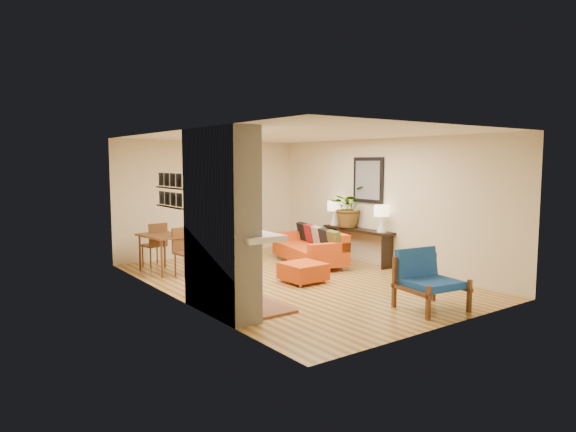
% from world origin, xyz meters
% --- Properties ---
extents(room_shell, '(6.50, 6.50, 6.50)m').
position_xyz_m(room_shell, '(0.60, 2.63, 1.24)').
color(room_shell, '#D6A652').
rests_on(room_shell, ground).
extents(fireplace, '(1.09, 1.68, 2.60)m').
position_xyz_m(fireplace, '(-2.00, -1.00, 1.24)').
color(fireplace, white).
rests_on(fireplace, ground).
extents(sofa, '(1.29, 2.14, 0.79)m').
position_xyz_m(sofa, '(1.20, 0.99, 0.35)').
color(sofa, silver).
rests_on(sofa, ground).
extents(ottoman, '(0.69, 0.69, 0.35)m').
position_xyz_m(ottoman, '(0.03, -0.22, 0.20)').
color(ottoman, silver).
rests_on(ottoman, ground).
extents(blue_chair, '(0.93, 0.91, 0.86)m').
position_xyz_m(blue_chair, '(0.50, -2.53, 0.47)').
color(blue_chair, brown).
rests_on(blue_chair, ground).
extents(dining_table, '(0.86, 1.71, 0.90)m').
position_xyz_m(dining_table, '(-1.58, 2.04, 0.59)').
color(dining_table, brown).
rests_on(dining_table, ground).
extents(console_table, '(0.34, 1.85, 0.72)m').
position_xyz_m(console_table, '(2.07, 0.54, 0.58)').
color(console_table, black).
rests_on(console_table, ground).
extents(lamp_near, '(0.30, 0.30, 0.54)m').
position_xyz_m(lamp_near, '(2.07, -0.14, 1.06)').
color(lamp_near, white).
rests_on(lamp_near, console_table).
extents(lamp_far, '(0.30, 0.30, 0.54)m').
position_xyz_m(lamp_far, '(2.07, 1.30, 1.06)').
color(lamp_far, white).
rests_on(lamp_far, console_table).
extents(houseplant, '(1.02, 0.97, 0.89)m').
position_xyz_m(houseplant, '(2.06, 0.84, 1.17)').
color(houseplant, '#1E5919').
rests_on(houseplant, console_table).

